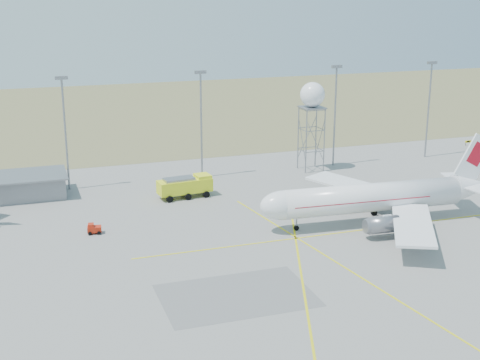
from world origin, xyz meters
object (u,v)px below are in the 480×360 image
object	(u,v)px
radar_tower	(312,121)
fire_truck	(186,187)
baggage_tug	(94,230)
airliner_main	(375,198)

from	to	relation	value
radar_tower	fire_truck	distance (m)	30.81
baggage_tug	fire_truck	bearing A→B (deg)	43.71
airliner_main	radar_tower	distance (m)	32.63
airliner_main	baggage_tug	world-z (taller)	airliner_main
airliner_main	fire_truck	size ratio (longest dim) A/B	4.04
radar_tower	fire_truck	size ratio (longest dim) A/B	1.82
fire_truck	baggage_tug	size ratio (longest dim) A/B	4.41
airliner_main	radar_tower	bearing A→B (deg)	-93.11
radar_tower	airliner_main	bearing A→B (deg)	-96.61
radar_tower	baggage_tug	bearing A→B (deg)	-153.52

